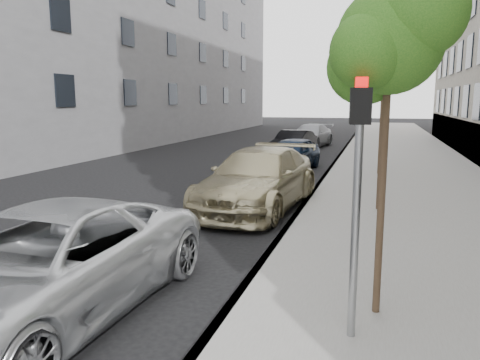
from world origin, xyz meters
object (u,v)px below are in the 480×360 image
at_px(tree_near, 392,41).
at_px(minivan, 43,265).
at_px(suv, 258,179).
at_px(sedan_rear, 310,136).
at_px(sedan_blue, 292,154).
at_px(tree_far, 385,62).
at_px(tree_mid, 387,43).
at_px(signal_pole, 357,180).
at_px(sedan_black, 293,144).

distance_m(tree_near, minivan, 5.56).
xyz_separation_m(suv, sedan_rear, (-1.11, 18.45, -0.11)).
relative_size(suv, sedan_blue, 1.37).
height_order(tree_far, sedan_rear, tree_far).
bearing_deg(tree_mid, suv, -176.16).
xyz_separation_m(signal_pole, sedan_rear, (-4.11, 25.53, -1.38)).
distance_m(tree_far, suv, 8.35).
xyz_separation_m(tree_near, tree_mid, (-0.00, 6.50, 0.69)).
height_order(tree_far, sedan_blue, tree_far).
bearing_deg(tree_near, sedan_rear, 100.16).
relative_size(tree_near, tree_mid, 0.88).
bearing_deg(minivan, sedan_rear, 92.20).
distance_m(tree_near, suv, 7.69).
distance_m(tree_mid, minivan, 9.70).
height_order(minivan, suv, suv).
relative_size(tree_near, sedan_blue, 1.06).
distance_m(tree_near, tree_mid, 6.54).
xyz_separation_m(tree_mid, suv, (-3.33, -0.22, -3.64)).
height_order(minivan, sedan_rear, minivan).
bearing_deg(tree_far, suv, -116.33).
xyz_separation_m(minivan, sedan_rear, (0.07, 25.98, -0.05)).
relative_size(tree_near, signal_pole, 1.42).
relative_size(signal_pole, sedan_blue, 0.75).
relative_size(tree_mid, sedan_blue, 1.21).
xyz_separation_m(tree_far, minivan, (-4.50, -14.25, -3.73)).
distance_m(suv, sedan_black, 12.55).
xyz_separation_m(minivan, suv, (1.18, 7.52, 0.06)).
relative_size(tree_near, minivan, 0.80).
relative_size(tree_near, sedan_rear, 0.88).
height_order(tree_mid, sedan_blue, tree_mid).
xyz_separation_m(signal_pole, sedan_black, (-4.21, 19.56, -1.41)).
relative_size(sedan_black, sedan_rear, 0.85).
relative_size(tree_far, sedan_blue, 1.23).
distance_m(minivan, sedan_black, 20.01).
bearing_deg(sedan_rear, minivan, -80.75).
height_order(signal_pole, sedan_blue, signal_pole).
distance_m(sedan_black, sedan_rear, 5.97).
distance_m(tree_far, minivan, 15.40).
bearing_deg(tree_near, tree_far, 90.00).
xyz_separation_m(suv, sedan_blue, (-0.38, 7.58, -0.12)).
bearing_deg(sedan_blue, minivan, -84.96).
height_order(signal_pole, sedan_rear, signal_pole).
bearing_deg(sedan_rear, signal_pole, -71.45).
bearing_deg(sedan_black, tree_mid, -61.68).
xyz_separation_m(tree_mid, sedan_blue, (-3.71, 7.36, -3.77)).
distance_m(tree_near, sedan_black, 19.55).
xyz_separation_m(signal_pole, minivan, (-4.18, -0.45, -1.34)).
distance_m(sedan_blue, sedan_rear, 10.90).
bearing_deg(tree_far, tree_near, -90.00).
relative_size(sedan_blue, sedan_black, 0.97).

